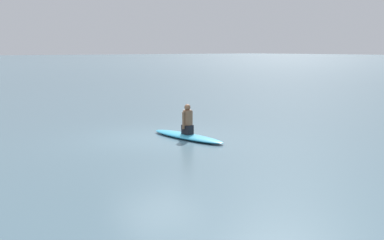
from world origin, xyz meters
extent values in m
plane|color=slate|center=(0.00, 0.00, 0.00)|extent=(400.00, 400.00, 0.00)
ellipsoid|color=#339EC6|center=(0.60, 0.69, 0.07)|extent=(3.00, 0.90, 0.14)
cube|color=black|center=(0.60, 0.69, 0.28)|extent=(0.32, 0.27, 0.28)
cylinder|color=brown|center=(0.60, 0.69, 0.63)|extent=(0.28, 0.28, 0.47)
sphere|color=brown|center=(0.60, 0.69, 0.95)|extent=(0.19, 0.19, 0.19)
cylinder|color=brown|center=(0.59, 0.85, 0.57)|extent=(0.08, 0.08, 0.51)
cylinder|color=brown|center=(0.61, 0.53, 0.57)|extent=(0.08, 0.08, 0.51)
camera|label=1|loc=(11.94, -7.83, 2.66)|focal=45.03mm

